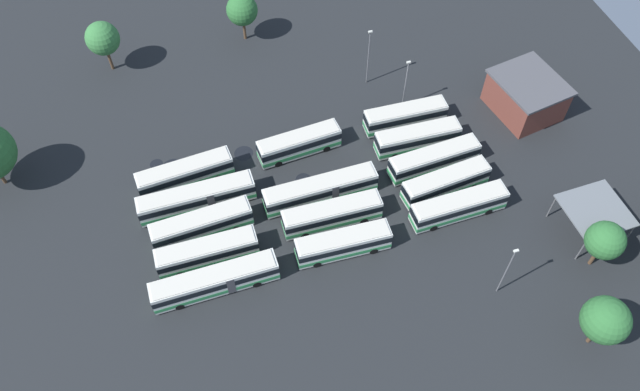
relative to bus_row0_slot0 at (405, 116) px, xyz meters
name	(u,v)px	position (x,y,z in m)	size (l,w,h in m)	color
ground_plane	(321,198)	(14.66, 8.49, -1.79)	(109.31, 109.31, 0.00)	black
bus_row0_slot0	(405,116)	(0.00, 0.00, 0.00)	(11.35, 2.88, 3.38)	silver
bus_row0_slot1	(417,138)	(-0.07, 4.12, 0.00)	(11.40, 2.92, 3.38)	silver
bus_row0_slot2	(434,159)	(-0.71, 8.13, 0.00)	(12.17, 3.32, 3.38)	silver
bus_row0_slot3	(446,183)	(-0.59, 12.04, 0.00)	(11.57, 3.68, 3.38)	silver
bus_row0_slot4	(459,206)	(-0.62, 15.85, 0.00)	(12.11, 2.85, 3.38)	silver
bus_row1_slot0	(299,144)	(15.12, 0.41, 0.00)	(11.23, 3.48, 3.38)	silver
bus_row1_slot2	(321,190)	(14.65, 8.43, 0.00)	(14.44, 2.79, 3.38)	silver
bus_row1_slot3	(332,214)	(14.48, 12.37, 0.00)	(12.19, 2.78, 3.38)	silver
bus_row1_slot4	(343,244)	(14.52, 16.71, 0.00)	(11.31, 2.96, 3.38)	silver
bus_row2_slot0	(185,174)	(30.27, 0.91, 0.00)	(12.32, 3.63, 3.38)	silver
bus_row2_slot1	(197,198)	(29.53, 5.10, 0.00)	(14.42, 2.72, 3.38)	silver
bus_row2_slot2	(202,224)	(29.75, 9.13, 0.00)	(12.25, 3.35, 3.38)	silver
bus_row2_slot3	(207,252)	(29.87, 13.11, 0.00)	(11.77, 2.64, 3.38)	silver
bus_row2_slot4	(215,281)	(29.73, 17.08, 0.00)	(14.44, 2.83, 3.38)	silver
depot_building	(526,95)	(-16.91, 2.08, 0.91)	(9.64, 10.64, 5.36)	brown
maintenance_shelter	(596,211)	(-14.55, 22.53, 2.25)	(7.31, 7.23, 4.27)	slate
lamp_post_by_building	(507,270)	(-0.60, 26.87, 3.09)	(0.56, 0.28, 8.92)	slate
lamp_post_mid_lot	(406,83)	(-1.07, -3.34, 2.81)	(0.56, 0.28, 8.37)	slate
lamp_post_far_corner	(368,55)	(2.06, -9.51, 3.28)	(0.56, 0.28, 9.30)	slate
tree_northeast	(242,10)	(16.67, -24.25, 3.50)	(4.69, 4.69, 7.66)	brown
tree_east_edge	(606,320)	(-7.28, 35.28, 3.43)	(5.05, 5.05, 7.76)	brown
tree_south_edge	(605,240)	(-12.68, 26.84, 3.20)	(4.44, 4.44, 7.24)	brown
tree_north_edge	(103,38)	(37.05, -23.49, 3.83)	(4.82, 4.82, 8.06)	brown
puddle_front_lane	(173,168)	(31.65, -1.96, -1.79)	(3.12, 3.12, 0.01)	black
puddle_near_shelter	(244,153)	(22.27, -1.65, -1.79)	(2.55, 2.55, 0.01)	black
puddle_between_rows	(303,179)	(15.91, 4.94, -1.79)	(2.04, 2.04, 0.01)	black
puddle_centre_drain	(156,164)	(33.65, -3.26, -1.79)	(1.73, 1.73, 0.01)	black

